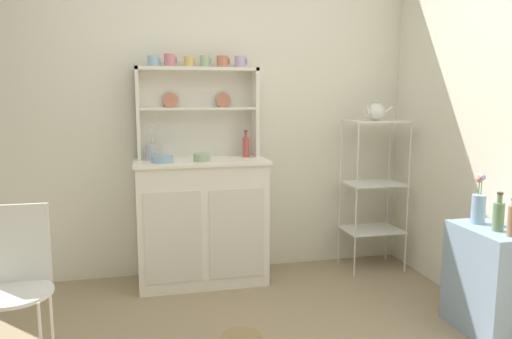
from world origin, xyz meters
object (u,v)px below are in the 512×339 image
(hutch_cabinet, at_px, (202,220))
(jam_bottle, at_px, (246,146))
(porcelain_teapot, at_px, (376,112))
(oil_bottle, at_px, (499,215))
(wire_chair, at_px, (15,276))
(hutch_shelf_unit, at_px, (197,105))
(bakers_rack, at_px, (374,178))
(bowl_mixing_large, at_px, (162,159))
(utensil_jar, at_px, (151,152))
(flower_vase, at_px, (479,206))
(side_shelf_blue, at_px, (487,281))
(cup_sky_0, at_px, (153,61))

(hutch_cabinet, relative_size, jam_bottle, 4.73)
(porcelain_teapot, bearing_deg, oil_bottle, -82.47)
(wire_chair, distance_m, jam_bottle, 1.83)
(jam_bottle, height_order, porcelain_teapot, porcelain_teapot)
(hutch_shelf_unit, relative_size, oil_bottle, 4.01)
(hutch_shelf_unit, xyz_separation_m, porcelain_teapot, (1.35, -0.18, -0.05))
(bakers_rack, distance_m, bowl_mixing_large, 1.65)
(bowl_mixing_large, height_order, utensil_jar, utensil_jar)
(bakers_rack, relative_size, porcelain_teapot, 5.28)
(hutch_shelf_unit, distance_m, utensil_jar, 0.48)
(hutch_shelf_unit, xyz_separation_m, bowl_mixing_large, (-0.28, -0.24, -0.36))
(bowl_mixing_large, relative_size, utensil_jar, 0.62)
(bakers_rack, xyz_separation_m, flower_vase, (0.16, -1.02, -0.00))
(bowl_mixing_large, distance_m, oil_bottle, 2.13)
(flower_vase, bearing_deg, jam_bottle, 135.95)
(hutch_cabinet, xyz_separation_m, bowl_mixing_large, (-0.28, -0.07, 0.47))
(oil_bottle, bearing_deg, bowl_mixing_large, 147.61)
(flower_vase, distance_m, oil_bottle, 0.17)
(wire_chair, distance_m, flower_vase, 2.54)
(hutch_cabinet, xyz_separation_m, hutch_shelf_unit, (0.00, 0.16, 0.83))
(side_shelf_blue, relative_size, cup_sky_0, 6.76)
(hutch_cabinet, relative_size, porcelain_teapot, 4.24)
(bakers_rack, height_order, utensil_jar, bakers_rack)
(flower_vase, bearing_deg, oil_bottle, -90.39)
(hutch_shelf_unit, distance_m, porcelain_teapot, 1.37)
(jam_bottle, height_order, utensil_jar, utensil_jar)
(jam_bottle, height_order, flower_vase, jam_bottle)
(cup_sky_0, relative_size, flower_vase, 0.31)
(bowl_mixing_large, bearing_deg, hutch_cabinet, 14.86)
(bowl_mixing_large, bearing_deg, porcelain_teapot, 2.07)
(bakers_rack, height_order, porcelain_teapot, porcelain_teapot)
(jam_bottle, bearing_deg, bakers_rack, -5.72)
(jam_bottle, bearing_deg, side_shelf_blue, -47.00)
(hutch_cabinet, bearing_deg, oil_bottle, -38.62)
(porcelain_teapot, bearing_deg, hutch_cabinet, 179.39)
(flower_vase, bearing_deg, hutch_cabinet, 145.53)
(bowl_mixing_large, bearing_deg, bakers_rack, 2.07)
(hutch_cabinet, xyz_separation_m, cup_sky_0, (-0.31, 0.12, 1.14))
(bakers_rack, distance_m, porcelain_teapot, 0.52)
(porcelain_teapot, bearing_deg, hutch_shelf_unit, 172.57)
(hutch_cabinet, relative_size, side_shelf_blue, 1.52)
(hutch_shelf_unit, relative_size, bakers_rack, 0.75)
(bakers_rack, distance_m, flower_vase, 1.04)
(cup_sky_0, distance_m, jam_bottle, 0.90)
(cup_sky_0, xyz_separation_m, utensil_jar, (-0.04, -0.04, -0.64))
(side_shelf_blue, xyz_separation_m, flower_vase, (0.00, 0.12, 0.42))
(hutch_cabinet, bearing_deg, side_shelf_blue, -37.49)
(bakers_rack, height_order, oil_bottle, bakers_rack)
(wire_chair, xyz_separation_m, cup_sky_0, (0.71, 1.15, 1.10))
(side_shelf_blue, bearing_deg, cup_sky_0, 144.87)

